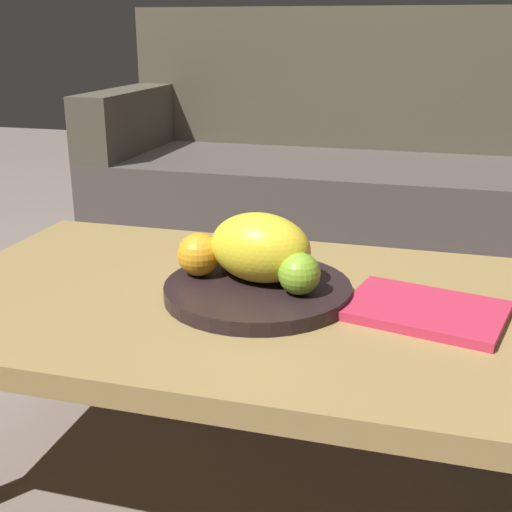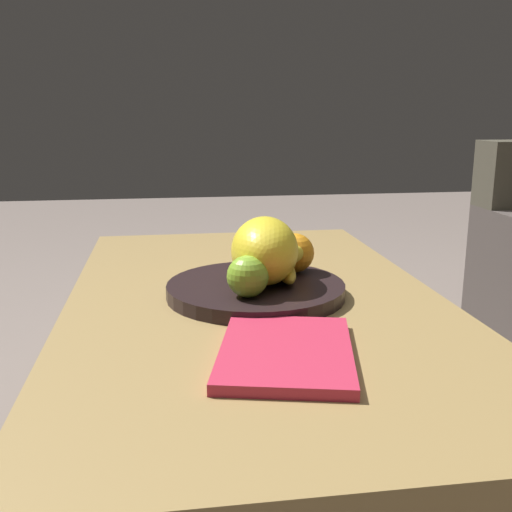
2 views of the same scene
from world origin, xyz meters
TOP-DOWN VIEW (x-y plane):
  - ground_plane at (0.00, 0.00)m, footprint 8.00×8.00m
  - coffee_table at (0.00, 0.00)m, footprint 1.18×0.68m
  - couch at (-0.04, 1.29)m, footprint 1.70×0.70m
  - fruit_bowl at (-0.00, 0.00)m, footprint 0.33×0.33m
  - melon_large_front at (-0.00, 0.02)m, footprint 0.20×0.15m
  - orange_front at (-0.06, 0.09)m, footprint 0.08×0.08m
  - orange_left at (-0.11, 0.01)m, footprint 0.08×0.08m
  - apple_front at (0.08, -0.03)m, footprint 0.07×0.07m
  - banana_bunch at (-0.03, 0.06)m, footprint 0.17×0.14m
  - magazine at (0.28, -0.00)m, footprint 0.28×0.23m

SIDE VIEW (x-z plane):
  - ground_plane at x=0.00m, z-range 0.00..0.00m
  - couch at x=-0.04m, z-range -0.15..0.75m
  - coffee_table at x=0.00m, z-range 0.15..0.54m
  - magazine at x=0.28m, z-range 0.39..0.40m
  - fruit_bowl at x=0.00m, z-range 0.39..0.41m
  - banana_bunch at x=-0.03m, z-range 0.41..0.47m
  - apple_front at x=0.08m, z-range 0.41..0.48m
  - orange_front at x=-0.06m, z-range 0.41..0.49m
  - orange_left at x=-0.11m, z-range 0.41..0.49m
  - melon_large_front at x=0.00m, z-range 0.41..0.53m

